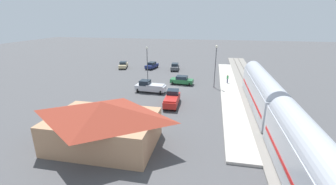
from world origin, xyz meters
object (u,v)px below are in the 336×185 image
object	(u,v)px
pickup_red	(172,99)
passenger_train	(318,174)
station_building	(103,123)
sedan_charcoal	(175,67)
sedan_tan	(123,65)
sedan_green	(182,80)
pickup_silver	(150,87)
light_pole_near_platform	(216,62)
pedestrian_on_platform	(228,78)
sedan_navy	(152,65)
light_pole_lot_center	(147,60)

from	to	relation	value
pickup_red	passenger_train	bearing A→B (deg)	126.75
passenger_train	station_building	xyz separation A→B (m)	(18.00, -4.98, -0.35)
sedan_charcoal	pickup_red	bearing A→B (deg)	98.54
sedan_tan	sedan_green	world-z (taller)	same
sedan_charcoal	pickup_red	world-z (taller)	pickup_red
station_building	sedan_green	distance (m)	24.47
pickup_silver	light_pole_near_platform	world-z (taller)	light_pole_near_platform
station_building	sedan_green	size ratio (longest dim) A/B	2.46
station_building	pedestrian_on_platform	size ratio (longest dim) A/B	6.68
sedan_navy	light_pole_lot_center	xyz separation A→B (m)	(-2.54, 12.56, 3.73)
pedestrian_on_platform	sedan_charcoal	xyz separation A→B (m)	(12.47, -10.79, -0.40)
pickup_red	light_pole_lot_center	size ratio (longest dim) A/B	0.75
sedan_charcoal	pedestrian_on_platform	bearing A→B (deg)	139.13
passenger_train	sedan_navy	xyz separation A→B (m)	(22.93, -41.94, -1.98)
light_pole_near_platform	station_building	bearing A→B (deg)	64.15
pickup_silver	pedestrian_on_platform	bearing A→B (deg)	-150.62
sedan_navy	light_pole_near_platform	world-z (taller)	light_pole_near_platform
sedan_charcoal	light_pole_lot_center	xyz separation A→B (m)	(3.71, 12.09, 3.73)
station_building	sedan_charcoal	size ratio (longest dim) A/B	2.46
light_pole_lot_center	sedan_tan	bearing A→B (deg)	-49.09
passenger_train	sedan_tan	xyz separation A→B (m)	(30.50, -41.05, -1.98)
station_building	pickup_red	distance (m)	13.55
pedestrian_on_platform	light_pole_lot_center	xyz separation A→B (m)	(16.18, 1.30, 3.33)
pickup_silver	light_pole_lot_center	distance (m)	7.78
station_building	sedan_tan	size ratio (longest dim) A/B	2.38
pedestrian_on_platform	sedan_charcoal	distance (m)	16.50
pickup_silver	light_pole_lot_center	size ratio (longest dim) A/B	0.76
sedan_tan	station_building	bearing A→B (deg)	109.11
light_pole_lot_center	sedan_green	bearing A→B (deg)	176.31
light_pole_near_platform	pickup_red	bearing A→B (deg)	59.27
sedan_charcoal	light_pole_lot_center	distance (m)	13.18
sedan_charcoal	sedan_tan	distance (m)	13.83
station_building	sedan_tan	bearing A→B (deg)	-70.89
light_pole_lot_center	sedan_charcoal	bearing A→B (deg)	-107.05
station_building	light_pole_lot_center	world-z (taller)	light_pole_lot_center
passenger_train	sedan_green	bearing A→B (deg)	-65.52
pedestrian_on_platform	passenger_train	bearing A→B (deg)	97.81
station_building	pickup_red	bearing A→B (deg)	-111.40
passenger_train	sedan_tan	size ratio (longest dim) A/B	12.10
passenger_train	pedestrian_on_platform	world-z (taller)	passenger_train
passenger_train	pickup_silver	bearing A→B (deg)	-51.68
passenger_train	sedan_charcoal	distance (m)	44.74
sedan_green	pickup_red	size ratio (longest dim) A/B	0.85
pedestrian_on_platform	sedan_green	world-z (taller)	pedestrian_on_platform
sedan_navy	light_pole_lot_center	size ratio (longest dim) A/B	0.66
sedan_charcoal	light_pole_lot_center	size ratio (longest dim) A/B	0.64
light_pole_near_platform	light_pole_lot_center	world-z (taller)	light_pole_near_platform
station_building	light_pole_near_platform	bearing A→B (deg)	-115.85
pedestrian_on_platform	pickup_silver	size ratio (longest dim) A/B	0.31
sedan_navy	pickup_red	xyz separation A→B (m)	(-9.84, 24.42, 0.15)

